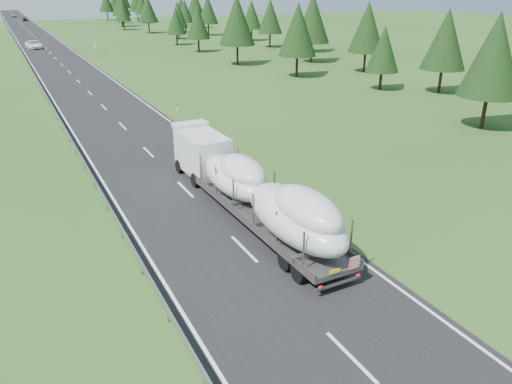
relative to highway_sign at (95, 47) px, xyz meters
name	(u,v)px	position (x,y,z in m)	size (l,w,h in m)	color
ground	(244,249)	(-7.20, -80.00, -1.81)	(400.00, 400.00, 0.00)	#284A18
road_surface	(45,48)	(-7.20, 20.00, -1.80)	(10.00, 400.00, 0.02)	black
guardrail	(18,46)	(-12.50, 19.94, -1.21)	(0.10, 400.00, 0.76)	slate
marker_posts	(49,27)	(-0.70, 75.00, -1.27)	(0.13, 350.08, 1.00)	silver
highway_sign	(95,47)	(0.00, 0.00, 0.00)	(0.08, 0.90, 2.60)	slate
tree_line_right	(219,12)	(30.73, 12.35, 5.03)	(27.56, 274.01, 12.11)	black
boat_truck	(252,187)	(-5.31, -77.16, 0.28)	(3.17, 18.92, 3.83)	silver
distant_van	(34,45)	(-9.42, 19.22, -0.98)	(2.74, 5.94, 1.65)	white
distant_car_dark	(25,19)	(-4.94, 117.40, -1.14)	(1.58, 3.93, 1.34)	black
distant_car_blue	(14,16)	(-7.51, 145.15, -1.08)	(1.53, 4.40, 1.45)	#161F3D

